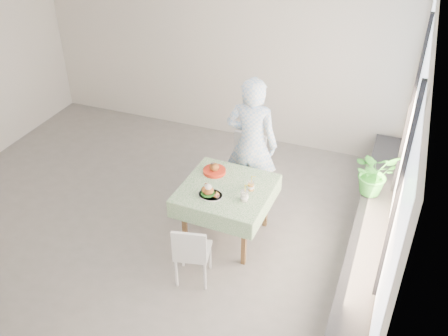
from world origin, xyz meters
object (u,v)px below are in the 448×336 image
at_px(juice_cup_orange, 251,186).
at_px(potted_plant, 374,173).
at_px(diner, 252,144).
at_px(cafe_table, 226,206).
at_px(chair_far, 244,181).
at_px(chair_near, 193,262).
at_px(main_dish, 209,192).

xyz_separation_m(juice_cup_orange, potted_plant, (1.31, 0.82, -0.01)).
height_order(diner, juice_cup_orange, diner).
relative_size(cafe_table, chair_far, 1.15).
xyz_separation_m(cafe_table, chair_near, (-0.08, -0.82, -0.22)).
distance_m(chair_near, diner, 1.73).
bearing_deg(chair_far, potted_plant, 2.07).
xyz_separation_m(cafe_table, potted_plant, (1.59, 0.88, 0.33)).
relative_size(chair_far, chair_near, 1.19).
xyz_separation_m(diner, main_dish, (-0.18, -0.99, -0.13)).
relative_size(cafe_table, main_dish, 3.69).
relative_size(cafe_table, potted_plant, 1.88).
bearing_deg(juice_cup_orange, main_dish, -146.48).
bearing_deg(juice_cup_orange, potted_plant, 32.19).
distance_m(cafe_table, chair_near, 0.85).
bearing_deg(chair_far, main_dish, -94.51).
bearing_deg(diner, chair_near, 82.07).
bearing_deg(chair_far, juice_cup_orange, -66.45).
height_order(main_dish, juice_cup_orange, juice_cup_orange).
bearing_deg(potted_plant, diner, -175.92).
xyz_separation_m(chair_near, diner, (0.14, 1.58, 0.68)).
bearing_deg(potted_plant, juice_cup_orange, -147.81).
height_order(chair_far, main_dish, chair_far).
height_order(chair_near, juice_cup_orange, juice_cup_orange).
height_order(main_dish, potted_plant, potted_plant).
relative_size(juice_cup_orange, potted_plant, 0.42).
bearing_deg(juice_cup_orange, cafe_table, -169.65).
relative_size(chair_far, main_dish, 3.21).
bearing_deg(potted_plant, chair_near, -134.73).
distance_m(diner, juice_cup_orange, 0.76).
distance_m(chair_far, diner, 0.64).
xyz_separation_m(cafe_table, diner, (0.05, 0.77, 0.46)).
distance_m(chair_near, juice_cup_orange, 1.10).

